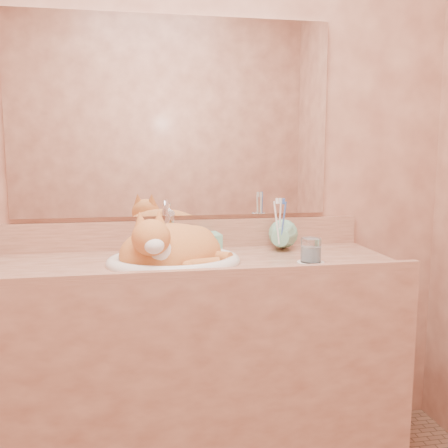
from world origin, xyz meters
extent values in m
cube|color=#945743|center=(0.00, 1.00, 1.25)|extent=(2.40, 0.02, 2.50)
cube|color=white|center=(0.00, 0.99, 1.39)|extent=(1.30, 0.02, 0.80)
imported|color=#75BB99|center=(0.14, 0.83, 0.94)|extent=(0.08, 0.08, 0.17)
imported|color=#75BB99|center=(0.41, 0.81, 0.91)|extent=(0.16, 0.16, 0.11)
cylinder|color=white|center=(0.46, 0.59, 0.85)|extent=(0.10, 0.10, 0.01)
cylinder|color=silver|center=(0.46, 0.59, 0.90)|extent=(0.07, 0.07, 0.09)
camera|label=1|loc=(-0.16, -1.08, 1.25)|focal=40.00mm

